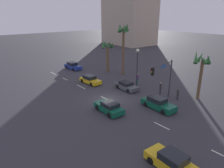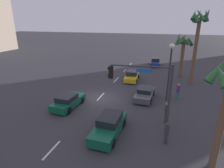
# 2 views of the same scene
# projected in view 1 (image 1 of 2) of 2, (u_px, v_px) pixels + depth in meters

# --- Properties ---
(ground_plane) EXTENTS (220.00, 220.00, 0.00)m
(ground_plane) POSITION_uv_depth(u_px,v_px,m) (108.00, 100.00, 29.37)
(ground_plane) COLOR #333338
(lane_stripe_0) EXTENTS (2.57, 0.14, 0.01)m
(lane_stripe_0) POSITION_uv_depth(u_px,v_px,m) (53.00, 73.00, 42.46)
(lane_stripe_0) COLOR silver
(lane_stripe_0) RESTS_ON ground_plane
(lane_stripe_1) EXTENTS (1.82, 0.14, 0.01)m
(lane_stripe_1) POSITION_uv_depth(u_px,v_px,m) (65.00, 79.00, 38.74)
(lane_stripe_1) COLOR silver
(lane_stripe_1) RESTS_ON ground_plane
(lane_stripe_2) EXTENTS (2.58, 0.14, 0.01)m
(lane_stripe_2) POSITION_uv_depth(u_px,v_px,m) (81.00, 87.00, 34.61)
(lane_stripe_2) COLOR silver
(lane_stripe_2) RESTS_ON ground_plane
(lane_stripe_3) EXTENTS (2.37, 0.14, 0.01)m
(lane_stripe_3) POSITION_uv_depth(u_px,v_px,m) (106.00, 99.00, 29.72)
(lane_stripe_3) COLOR silver
(lane_stripe_3) RESTS_ON ground_plane
(lane_stripe_4) EXTENTS (2.06, 0.14, 0.01)m
(lane_stripe_4) POSITION_uv_depth(u_px,v_px,m) (162.00, 126.00, 22.58)
(lane_stripe_4) COLOR silver
(lane_stripe_4) RESTS_ON ground_plane
(car_0) EXTENTS (4.13, 2.00, 1.24)m
(car_0) POSITION_uv_depth(u_px,v_px,m) (127.00, 86.00, 33.26)
(car_0) COLOR #474C51
(car_0) RESTS_ON ground_plane
(car_1) EXTENTS (4.10, 2.09, 1.46)m
(car_1) POSITION_uv_depth(u_px,v_px,m) (171.00, 161.00, 16.19)
(car_1) COLOR gold
(car_1) RESTS_ON ground_plane
(car_2) EXTENTS (4.24, 2.09, 1.35)m
(car_2) POSITION_uv_depth(u_px,v_px,m) (109.00, 107.00, 25.61)
(car_2) COLOR #0F5138
(car_2) RESTS_ON ground_plane
(car_3) EXTENTS (4.64, 1.97, 1.48)m
(car_3) POSITION_uv_depth(u_px,v_px,m) (158.00, 104.00, 26.53)
(car_3) COLOR #0F5138
(car_3) RESTS_ON ground_plane
(car_4) EXTENTS (4.62, 2.01, 1.48)m
(car_4) POSITION_uv_depth(u_px,v_px,m) (73.00, 66.00, 45.55)
(car_4) COLOR navy
(car_4) RESTS_ON ground_plane
(car_5) EXTENTS (4.34, 2.01, 1.38)m
(car_5) POSITION_uv_depth(u_px,v_px,m) (90.00, 80.00, 36.22)
(car_5) COLOR gold
(car_5) RESTS_ON ground_plane
(traffic_signal) EXTENTS (0.62, 4.85, 5.55)m
(traffic_signal) POSITION_uv_depth(u_px,v_px,m) (164.00, 74.00, 28.04)
(traffic_signal) COLOR #38383D
(traffic_signal) RESTS_ON ground_plane
(streetlamp) EXTENTS (0.56, 0.56, 6.28)m
(streetlamp) POSITION_uv_depth(u_px,v_px,m) (137.00, 60.00, 33.59)
(streetlamp) COLOR #2D2D33
(streetlamp) RESTS_ON ground_plane
(pedestrian_0) EXTENTS (0.34, 0.34, 1.91)m
(pedestrian_0) POSITION_uv_depth(u_px,v_px,m) (160.00, 88.00, 31.13)
(pedestrian_0) COLOR #333338
(pedestrian_0) RESTS_ON ground_plane
(pedestrian_1) EXTENTS (0.55, 0.55, 1.79)m
(pedestrian_1) POSITION_uv_depth(u_px,v_px,m) (137.00, 78.00, 36.07)
(pedestrian_1) COLOR #1E7266
(pedestrian_1) RESTS_ON ground_plane
(pedestrian_2) EXTENTS (0.45, 0.45, 1.70)m
(pedestrian_2) POSITION_uv_depth(u_px,v_px,m) (178.00, 94.00, 29.05)
(pedestrian_2) COLOR #333338
(pedestrian_2) RESTS_ON ground_plane
(palm_tree_1) EXTENTS (2.40, 2.43, 9.95)m
(palm_tree_1) POSITION_uv_depth(u_px,v_px,m) (123.00, 37.00, 39.48)
(palm_tree_1) COLOR brown
(palm_tree_1) RESTS_ON ground_plane
(palm_tree_2) EXTENTS (2.43, 2.46, 6.85)m
(palm_tree_2) POSITION_uv_depth(u_px,v_px,m) (202.00, 65.00, 28.38)
(palm_tree_2) COLOR brown
(palm_tree_2) RESTS_ON ground_plane
(palm_tree_3) EXTENTS (2.44, 2.81, 6.84)m
(palm_tree_3) POSITION_uv_depth(u_px,v_px,m) (108.00, 49.00, 41.76)
(palm_tree_3) COLOR brown
(palm_tree_3) RESTS_ON ground_plane
(building_1) EXTENTS (20.37, 14.17, 27.40)m
(building_1) POSITION_uv_depth(u_px,v_px,m) (129.00, 8.00, 79.28)
(building_1) COLOR #B2A38E
(building_1) RESTS_ON ground_plane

